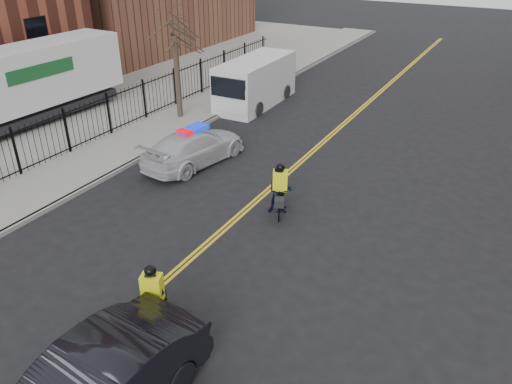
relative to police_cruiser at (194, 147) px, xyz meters
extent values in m
plane|color=black|center=(3.82, -5.92, -0.71)|extent=(120.00, 120.00, 0.00)
cube|color=yellow|center=(3.74, 2.08, -0.71)|extent=(0.10, 60.00, 0.01)
cube|color=yellow|center=(3.90, 2.08, -0.71)|extent=(0.10, 60.00, 0.01)
cube|color=gray|center=(-3.68, 2.08, -0.64)|extent=(3.00, 60.00, 0.15)
cube|color=gray|center=(-2.18, 2.08, -0.64)|extent=(0.20, 60.00, 0.15)
cube|color=gray|center=(-14.18, 2.08, -0.70)|extent=(18.00, 60.00, 0.02)
cylinder|color=#372C20|center=(-3.78, 4.08, 1.44)|extent=(0.28, 0.28, 4.00)
imported|color=silver|center=(0.00, 0.00, -0.01)|extent=(2.67, 5.11, 1.42)
cube|color=#0C26CC|center=(0.00, 0.00, 0.78)|extent=(0.77, 1.37, 0.16)
cube|color=white|center=(-1.59, 8.10, 0.52)|extent=(2.28, 5.86, 2.48)
cube|color=white|center=(-1.54, 5.57, 0.31)|extent=(2.12, 0.91, 1.29)
cube|color=black|center=(-1.53, 5.14, 0.95)|extent=(1.94, 0.15, 0.97)
cylinder|color=black|center=(-2.58, 6.35, -0.34)|extent=(0.29, 0.76, 0.75)
cylinder|color=black|center=(-0.53, 6.40, -0.34)|extent=(0.29, 0.76, 0.75)
cylinder|color=black|center=(-2.65, 9.80, -0.34)|extent=(0.29, 0.76, 0.75)
cylinder|color=black|center=(-0.61, 9.84, -0.34)|extent=(0.29, 0.76, 0.75)
cube|color=white|center=(-9.84, -0.78, 1.63)|extent=(2.75, 12.02, 2.76)
cube|color=black|center=(-9.84, -0.78, -0.21)|extent=(2.36, 11.09, 0.46)
cylinder|color=black|center=(-9.69, 4.28, -0.21)|extent=(0.11, 0.11, 1.01)
cube|color=#195926|center=(-8.60, 0.10, 2.04)|extent=(0.13, 3.68, 0.64)
imported|color=black|center=(4.78, -8.41, -0.22)|extent=(1.27, 1.99, 0.99)
imported|color=black|center=(4.78, -8.41, 0.13)|extent=(0.72, 0.60, 1.70)
cube|color=#FEFF16|center=(4.78, -8.41, 0.51)|extent=(0.57, 0.48, 0.71)
sphere|color=black|center=(4.78, -8.41, 0.99)|extent=(0.29, 0.29, 0.29)
cube|color=black|center=(5.01, -9.03, 0.05)|extent=(0.41, 0.44, 0.26)
imported|color=black|center=(4.92, -1.96, -0.16)|extent=(1.24, 1.89, 1.10)
imported|color=black|center=(4.92, -1.96, 0.14)|extent=(1.02, 0.94, 1.71)
cube|color=#FEFF16|center=(4.92, -1.96, 0.51)|extent=(0.58, 0.51, 0.72)
sphere|color=black|center=(4.92, -1.96, 1.00)|extent=(0.29, 0.29, 0.29)
cube|color=black|center=(5.20, -2.56, 0.06)|extent=(0.43, 0.45, 0.27)
camera|label=1|loc=(11.40, -15.33, 8.00)|focal=35.00mm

